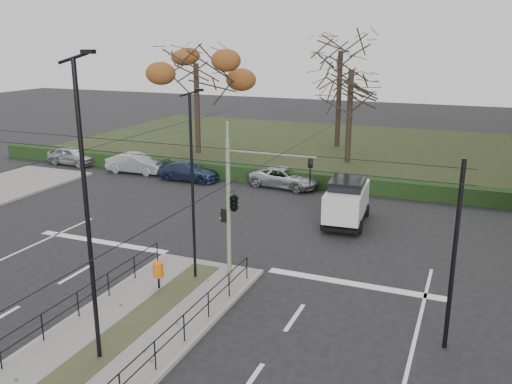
{
  "coord_description": "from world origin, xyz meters",
  "views": [
    {
      "loc": [
        9.83,
        -14.0,
        9.24
      ],
      "look_at": [
        0.84,
        7.88,
        2.54
      ],
      "focal_mm": 38.0,
      "sensor_mm": 36.0,
      "label": 1
    }
  ],
  "objects_px": {
    "traffic_light": "(236,200)",
    "parked_car_second": "(136,163)",
    "parked_car_fourth": "(284,178)",
    "white_van": "(347,200)",
    "litter_bin": "(158,270)",
    "bare_tree_center": "(341,58)",
    "streetlamp_median_near": "(88,213)",
    "streetlamp_median_far": "(193,185)",
    "parked_car_first": "(72,156)",
    "bare_tree_near": "(351,77)",
    "rust_tree": "(196,63)",
    "parked_car_third": "(189,171)"
  },
  "relations": [
    {
      "from": "parked_car_second",
      "to": "bare_tree_center",
      "type": "xyz_separation_m",
      "value": [
        10.95,
        14.79,
        6.98
      ]
    },
    {
      "from": "parked_car_first",
      "to": "parked_car_second",
      "type": "height_order",
      "value": "parked_car_second"
    },
    {
      "from": "litter_bin",
      "to": "rust_tree",
      "type": "distance_m",
      "value": 26.56
    },
    {
      "from": "rust_tree",
      "to": "bare_tree_near",
      "type": "distance_m",
      "value": 12.44
    },
    {
      "from": "parked_car_second",
      "to": "bare_tree_near",
      "type": "xyz_separation_m",
      "value": [
        13.24,
        8.93,
        5.86
      ]
    },
    {
      "from": "litter_bin",
      "to": "bare_tree_center",
      "type": "relative_size",
      "value": 0.09
    },
    {
      "from": "traffic_light",
      "to": "parked_car_first",
      "type": "distance_m",
      "value": 24.76
    },
    {
      "from": "parked_car_fourth",
      "to": "bare_tree_center",
      "type": "relative_size",
      "value": 0.42
    },
    {
      "from": "traffic_light",
      "to": "parked_car_second",
      "type": "height_order",
      "value": "traffic_light"
    },
    {
      "from": "streetlamp_median_near",
      "to": "parked_car_second",
      "type": "relative_size",
      "value": 2.08
    },
    {
      "from": "parked_car_first",
      "to": "parked_car_second",
      "type": "distance_m",
      "value": 6.03
    },
    {
      "from": "parked_car_first",
      "to": "bare_tree_center",
      "type": "xyz_separation_m",
      "value": [
        16.96,
        14.4,
        7.0
      ]
    },
    {
      "from": "litter_bin",
      "to": "parked_car_fourth",
      "type": "xyz_separation_m",
      "value": [
        -0.62,
        16.04,
        -0.24
      ]
    },
    {
      "from": "parked_car_second",
      "to": "streetlamp_median_near",
      "type": "bearing_deg",
      "value": -151.1
    },
    {
      "from": "parked_car_third",
      "to": "bare_tree_center",
      "type": "distance_m",
      "value": 17.96
    },
    {
      "from": "rust_tree",
      "to": "parked_car_fourth",
      "type": "bearing_deg",
      "value": -35.67
    },
    {
      "from": "parked_car_third",
      "to": "bare_tree_near",
      "type": "distance_m",
      "value": 14.09
    },
    {
      "from": "traffic_light",
      "to": "parked_car_second",
      "type": "distance_m",
      "value": 19.9
    },
    {
      "from": "litter_bin",
      "to": "streetlamp_median_near",
      "type": "relative_size",
      "value": 0.12
    },
    {
      "from": "bare_tree_center",
      "to": "bare_tree_near",
      "type": "xyz_separation_m",
      "value": [
        2.29,
        -5.86,
        -1.13
      ]
    },
    {
      "from": "litter_bin",
      "to": "parked_car_fourth",
      "type": "bearing_deg",
      "value": 92.21
    },
    {
      "from": "streetlamp_median_far",
      "to": "streetlamp_median_near",
      "type": "bearing_deg",
      "value": -89.33
    },
    {
      "from": "parked_car_fourth",
      "to": "bare_tree_center",
      "type": "distance_m",
      "value": 16.04
    },
    {
      "from": "parked_car_third",
      "to": "rust_tree",
      "type": "xyz_separation_m",
      "value": [
        -3.65,
        8.14,
        6.74
      ]
    },
    {
      "from": "parked_car_second",
      "to": "parked_car_third",
      "type": "relative_size",
      "value": 1.0
    },
    {
      "from": "rust_tree",
      "to": "bare_tree_near",
      "type": "relative_size",
      "value": 1.03
    },
    {
      "from": "traffic_light",
      "to": "white_van",
      "type": "distance_m",
      "value": 9.23
    },
    {
      "from": "streetlamp_median_near",
      "to": "litter_bin",
      "type": "bearing_deg",
      "value": 100.67
    },
    {
      "from": "streetlamp_median_far",
      "to": "rust_tree",
      "type": "relative_size",
      "value": 0.77
    },
    {
      "from": "parked_car_first",
      "to": "bare_tree_near",
      "type": "distance_m",
      "value": 21.87
    },
    {
      "from": "streetlamp_median_far",
      "to": "white_van",
      "type": "relative_size",
      "value": 1.64
    },
    {
      "from": "parked_car_third",
      "to": "litter_bin",
      "type": "bearing_deg",
      "value": -155.79
    },
    {
      "from": "streetlamp_median_far",
      "to": "rust_tree",
      "type": "distance_m",
      "value": 25.08
    },
    {
      "from": "parked_car_first",
      "to": "white_van",
      "type": "xyz_separation_m",
      "value": [
        22.44,
        -5.48,
        0.55
      ]
    },
    {
      "from": "parked_car_first",
      "to": "white_van",
      "type": "height_order",
      "value": "white_van"
    },
    {
      "from": "parked_car_second",
      "to": "white_van",
      "type": "xyz_separation_m",
      "value": [
        16.43,
        -5.09,
        0.53
      ]
    },
    {
      "from": "streetlamp_median_near",
      "to": "rust_tree",
      "type": "distance_m",
      "value": 30.47
    },
    {
      "from": "white_van",
      "to": "traffic_light",
      "type": "bearing_deg",
      "value": -104.93
    },
    {
      "from": "streetlamp_median_far",
      "to": "parked_car_third",
      "type": "distance_m",
      "value": 16.28
    },
    {
      "from": "parked_car_third",
      "to": "bare_tree_center",
      "type": "relative_size",
      "value": 0.39
    },
    {
      "from": "traffic_light",
      "to": "rust_tree",
      "type": "relative_size",
      "value": 0.58
    },
    {
      "from": "streetlamp_median_far",
      "to": "parked_car_second",
      "type": "height_order",
      "value": "streetlamp_median_far"
    },
    {
      "from": "litter_bin",
      "to": "rust_tree",
      "type": "xyz_separation_m",
      "value": [
        -10.83,
        23.37,
        6.48
      ]
    },
    {
      "from": "traffic_light",
      "to": "parked_car_fourth",
      "type": "distance_m",
      "value": 14.73
    },
    {
      "from": "parked_car_second",
      "to": "bare_tree_near",
      "type": "relative_size",
      "value": 0.46
    },
    {
      "from": "parked_car_fourth",
      "to": "white_van",
      "type": "distance_m",
      "value": 7.66
    },
    {
      "from": "litter_bin",
      "to": "bare_tree_near",
      "type": "bearing_deg",
      "value": 86.46
    },
    {
      "from": "parked_car_third",
      "to": "bare_tree_center",
      "type": "xyz_separation_m",
      "value": [
        6.41,
        15.21,
        7.07
      ]
    },
    {
      "from": "streetlamp_median_near",
      "to": "streetlamp_median_far",
      "type": "bearing_deg",
      "value": 90.67
    },
    {
      "from": "traffic_light",
      "to": "parked_car_third",
      "type": "relative_size",
      "value": 1.31
    }
  ]
}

